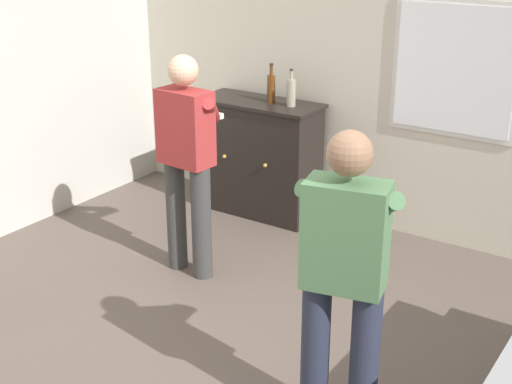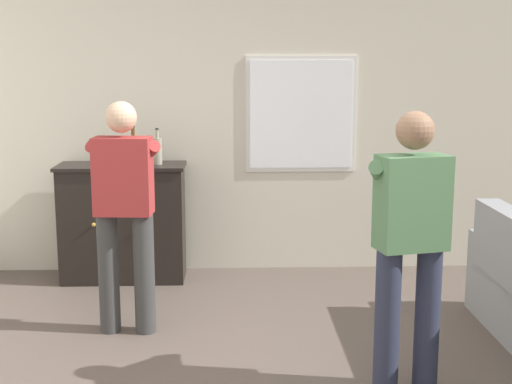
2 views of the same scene
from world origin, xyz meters
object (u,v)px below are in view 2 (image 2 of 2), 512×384
Objects in this scene: sideboard_cabinet at (123,222)px; bottle_liquor_amber at (158,151)px; bottle_wine_green at (133,149)px; person_standing_right at (410,239)px; person_standing_left at (125,206)px.

sideboard_cabinet is 0.72m from bottle_liquor_amber.
bottle_wine_green is 1.06× the size of bottle_liquor_amber.
bottle_wine_green is at bearing 129.50° from person_standing_right.
bottle_wine_green is 0.20× the size of person_standing_left.
bottle_liquor_amber is 0.19× the size of person_standing_right.
person_standing_left is (0.21, -1.27, 0.41)m from sideboard_cabinet.
sideboard_cabinet is 0.66m from bottle_wine_green.
person_standing_right is (1.68, -2.28, -0.23)m from bottle_liquor_amber.
bottle_wine_green is at bearing 94.42° from person_standing_left.
person_standing_right is (1.90, -2.30, -0.24)m from bottle_wine_green.
person_standing_left reaches higher than bottle_liquor_amber.
person_standing_right reaches higher than sideboard_cabinet.
person_standing_left is (-0.11, -1.27, -0.23)m from bottle_liquor_amber.
person_standing_right is at bearing -29.29° from person_standing_left.
bottle_wine_green is at bearing 11.35° from sideboard_cabinet.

